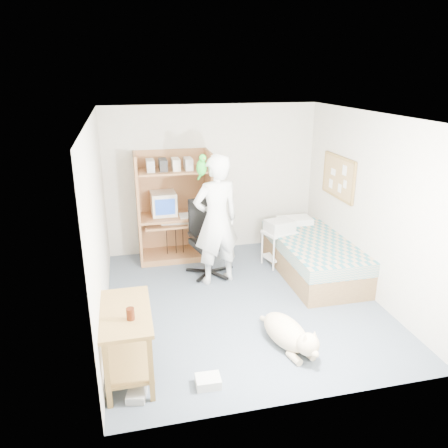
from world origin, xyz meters
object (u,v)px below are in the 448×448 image
(office_chair, at_px, (208,248))
(dog, at_px, (289,333))
(bed, at_px, (313,256))
(printer_cart, at_px, (279,242))
(computer_hutch, at_px, (174,211))
(person, at_px, (216,220))
(side_desk, at_px, (127,333))

(office_chair, height_order, dog, office_chair)
(bed, relative_size, printer_cart, 3.48)
(computer_hutch, xyz_separation_m, person, (0.49, -1.05, 0.14))
(computer_hutch, distance_m, person, 1.16)
(side_desk, relative_size, office_chair, 0.86)
(person, height_order, printer_cart, person)
(dog, bearing_deg, person, 89.16)
(computer_hutch, bearing_deg, bed, -29.29)
(office_chair, bearing_deg, computer_hutch, 106.38)
(side_desk, bearing_deg, dog, 2.04)
(office_chair, bearing_deg, person, -91.80)
(computer_hutch, relative_size, printer_cart, 3.10)
(person, xyz_separation_m, dog, (0.45, -1.83, -0.79))
(dog, bearing_deg, side_desk, 167.51)
(printer_cart, bearing_deg, computer_hutch, 140.77)
(printer_cart, bearing_deg, side_desk, -153.25)
(dog, xyz_separation_m, printer_cart, (0.66, 2.18, 0.21))
(side_desk, bearing_deg, bed, 32.50)
(office_chair, xyz_separation_m, person, (0.06, -0.31, 0.55))
(printer_cart, bearing_deg, office_chair, 166.27)
(computer_hutch, bearing_deg, printer_cart, -23.44)
(computer_hutch, relative_size, bed, 0.89)
(side_desk, bearing_deg, person, 54.72)
(bed, xyz_separation_m, side_desk, (-2.85, -1.82, 0.21))
(side_desk, bearing_deg, computer_hutch, 73.86)
(dog, bearing_deg, printer_cart, 58.55)
(bed, height_order, dog, bed)
(dog, height_order, printer_cart, printer_cart)
(bed, bearing_deg, office_chair, 166.21)
(side_desk, xyz_separation_m, dog, (1.78, 0.06, -0.32))
(computer_hutch, bearing_deg, office_chair, -60.06)
(computer_hutch, relative_size, office_chair, 1.55)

